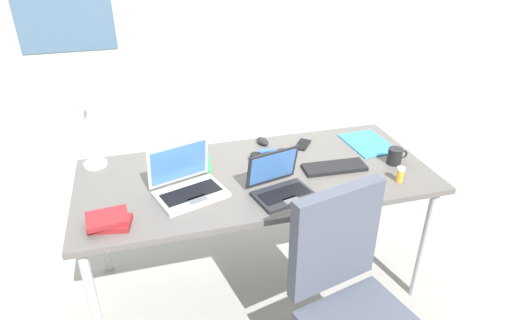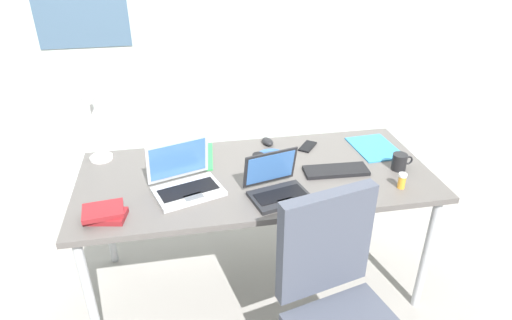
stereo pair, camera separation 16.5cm
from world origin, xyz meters
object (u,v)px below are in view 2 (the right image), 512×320
object	(u,v)px
computer_mouse	(268,142)
paper_folder_mid_desk	(375,148)
cell_phone	(308,146)
external_keyboard	(336,171)
coffee_mug	(400,162)
headphones	(272,157)
paper_folder_back_left	(191,157)
laptop_center	(185,181)
pill_bottle	(402,181)
laptop_front_right	(277,187)
book_stack	(104,214)
desk_lamp	(95,129)

from	to	relation	value
computer_mouse	paper_folder_mid_desk	size ratio (longest dim) A/B	0.31
cell_phone	paper_folder_mid_desk	distance (m)	0.38
external_keyboard	coffee_mug	distance (m)	0.34
headphones	paper_folder_back_left	bearing A→B (deg)	166.36
laptop_center	pill_bottle	world-z (taller)	laptop_center
laptop_front_right	paper_folder_mid_desk	xyz separation A→B (m)	(0.66, 0.37, -0.04)
laptop_center	laptop_front_right	size ratio (longest dim) A/B	1.19
laptop_center	laptop_front_right	xyz separation A→B (m)	(0.42, -0.13, -0.01)
pill_bottle	coffee_mug	bearing A→B (deg)	66.88
paper_folder_mid_desk	pill_bottle	bearing A→B (deg)	-96.83
cell_phone	book_stack	bearing A→B (deg)	-117.27
laptop_front_right	headphones	size ratio (longest dim) A/B	1.47
laptop_front_right	external_keyboard	distance (m)	0.38
pill_bottle	coffee_mug	world-z (taller)	coffee_mug
paper_folder_back_left	paper_folder_mid_desk	size ratio (longest dim) A/B	1.00
desk_lamp	book_stack	xyz separation A→B (m)	(0.08, -0.53, -0.17)
laptop_front_right	book_stack	xyz separation A→B (m)	(-0.78, -0.04, -0.02)
paper_folder_mid_desk	coffee_mug	xyz separation A→B (m)	(0.02, -0.25, 0.04)
laptop_front_right	paper_folder_mid_desk	size ratio (longest dim) A/B	1.01
desk_lamp	coffee_mug	size ratio (longest dim) A/B	3.54
paper_folder_mid_desk	desk_lamp	bearing A→B (deg)	175.44
desk_lamp	paper_folder_mid_desk	distance (m)	1.54
desk_lamp	paper_folder_back_left	bearing A→B (deg)	-4.77
pill_bottle	paper_folder_back_left	xyz separation A→B (m)	(-0.99, 0.50, -0.04)
external_keyboard	paper_folder_mid_desk	bearing A→B (deg)	37.84
cell_phone	paper_folder_back_left	distance (m)	0.66
external_keyboard	computer_mouse	bearing A→B (deg)	129.15
computer_mouse	desk_lamp	bearing A→B (deg)	169.32
headphones	pill_bottle	distance (m)	0.68
external_keyboard	headphones	distance (m)	0.35
laptop_front_right	paper_folder_back_left	xyz separation A→B (m)	(-0.38, 0.45, -0.04)
desk_lamp	book_stack	bearing A→B (deg)	-81.55
laptop_center	cell_phone	bearing A→B (deg)	24.65
laptop_center	paper_folder_back_left	xyz separation A→B (m)	(0.05, 0.32, -0.04)
paper_folder_back_left	paper_folder_mid_desk	xyz separation A→B (m)	(1.04, -0.08, 0.00)
headphones	coffee_mug	distance (m)	0.67
laptop_front_right	book_stack	distance (m)	0.78
laptop_front_right	external_keyboard	world-z (taller)	laptop_front_right
computer_mouse	pill_bottle	bearing A→B (deg)	-60.49
laptop_center	laptop_front_right	distance (m)	0.44
paper_folder_back_left	headphones	bearing A→B (deg)	-13.64
cell_phone	paper_folder_mid_desk	world-z (taller)	cell_phone
book_stack	headphones	bearing A→B (deg)	25.00
external_keyboard	book_stack	size ratio (longest dim) A/B	1.67
laptop_front_right	coffee_mug	size ratio (longest dim) A/B	2.78
paper_folder_back_left	external_keyboard	bearing A→B (deg)	-22.34
laptop_front_right	coffee_mug	distance (m)	0.69
laptop_front_right	computer_mouse	xyz separation A→B (m)	(0.07, 0.53, -0.03)
book_stack	coffee_mug	size ratio (longest dim) A/B	1.75
laptop_front_right	coffee_mug	xyz separation A→B (m)	(0.68, 0.12, 0.00)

